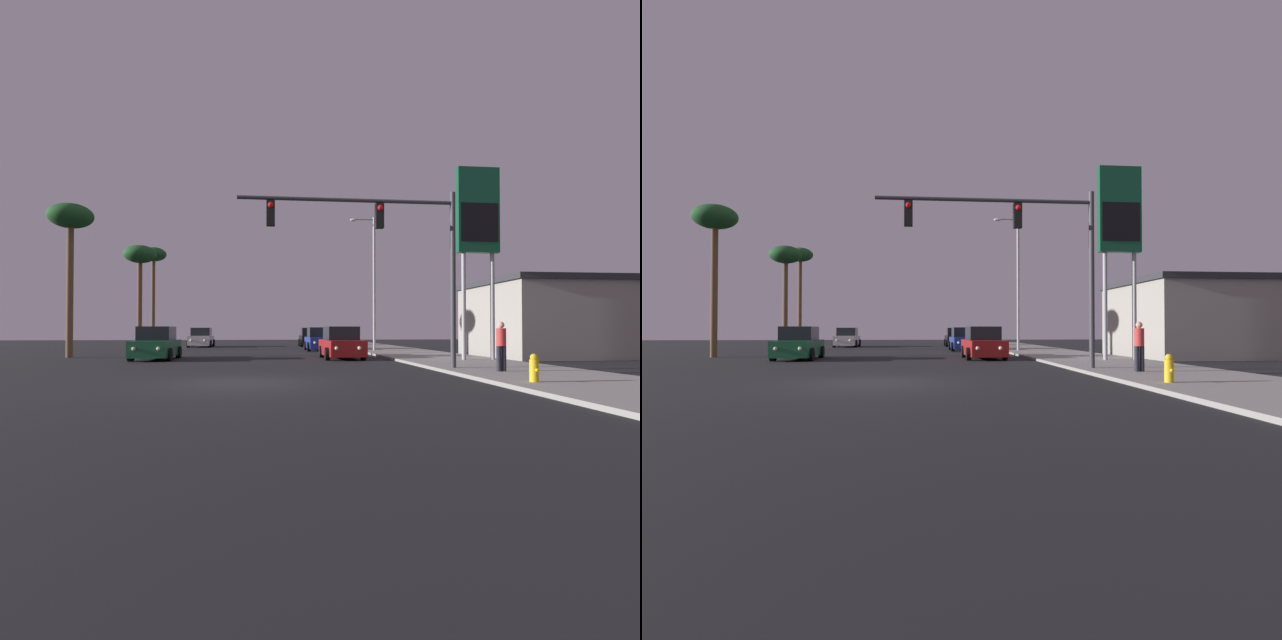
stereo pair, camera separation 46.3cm
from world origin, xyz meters
TOP-DOWN VIEW (x-y plane):
  - ground_plane at (0.00, 0.00)m, footprint 120.00×120.00m
  - sidewalk_right at (9.50, 10.00)m, footprint 5.00×60.00m
  - building_gas_station at (18.00, 12.38)m, footprint 10.30×8.30m
  - car_white at (-4.86, 29.99)m, footprint 2.04×4.31m
  - car_red at (4.68, 11.42)m, footprint 2.04×4.34m
  - car_green at (-4.78, 11.66)m, footprint 2.04×4.31m
  - car_blue at (4.62, 21.52)m, footprint 2.04×4.33m
  - car_black at (4.75, 30.65)m, footprint 2.04×4.31m
  - traffic_light_mast at (5.32, 3.39)m, footprint 8.01×0.36m
  - street_lamp at (7.89, 18.64)m, footprint 1.74×0.24m
  - gas_station_sign at (10.63, 7.96)m, footprint 2.00×0.42m
  - fire_hydrant at (7.92, -1.69)m, footprint 0.24×0.34m
  - pedestrian_on_sidewalk at (8.66, 1.68)m, footprint 0.34×0.32m
  - palm_tree_far at (-9.86, 34.00)m, footprint 2.40×2.40m
  - palm_tree_mid at (-8.63, 24.00)m, footprint 2.40×2.40m
  - palm_tree_near at (-9.86, 14.00)m, footprint 2.40×2.40m

SIDE VIEW (x-z plane):
  - ground_plane at x=0.00m, z-range 0.00..0.00m
  - sidewalk_right at x=9.50m, z-range 0.00..0.12m
  - fire_hydrant at x=7.92m, z-range 0.11..0.87m
  - car_white at x=-4.86m, z-range -0.08..1.60m
  - car_red at x=4.68m, z-range -0.08..1.60m
  - car_green at x=-4.78m, z-range -0.08..1.60m
  - car_blue at x=4.62m, z-range -0.08..1.60m
  - car_black at x=4.75m, z-range -0.08..1.60m
  - pedestrian_on_sidewalk at x=8.66m, z-range 0.20..1.87m
  - building_gas_station at x=18.00m, z-range 0.01..4.31m
  - traffic_light_mast at x=5.32m, z-range 1.51..8.01m
  - street_lamp at x=7.89m, z-range 0.62..9.62m
  - gas_station_sign at x=10.63m, z-range 2.12..11.12m
  - palm_tree_mid at x=-8.63m, z-range 2.86..10.69m
  - palm_tree_near at x=-9.86m, z-range 3.09..11.48m
  - palm_tree_far at x=-9.86m, z-range 3.44..12.74m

